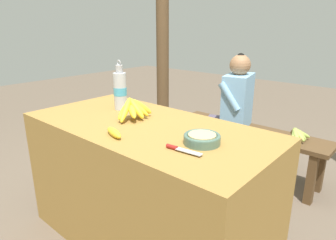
{
  "coord_description": "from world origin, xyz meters",
  "views": [
    {
      "loc": [
        1.16,
        -1.13,
        1.32
      ],
      "look_at": [
        0.13,
        0.05,
        0.82
      ],
      "focal_mm": 32.0,
      "sensor_mm": 36.0,
      "label": 1
    }
  ],
  "objects": [
    {
      "name": "banana_bunch_green",
      "position": [
        0.47,
        1.22,
        0.49
      ],
      "size": [
        0.15,
        0.24,
        0.11
      ],
      "color": "#4C381E",
      "rests_on": "wooden_bench"
    },
    {
      "name": "loose_banana_front",
      "position": [
        0.02,
        -0.24,
        0.8
      ],
      "size": [
        0.16,
        0.08,
        0.04
      ],
      "rotation": [
        0.0,
        0.0,
        -0.3
      ],
      "color": "yellow",
      "rests_on": "market_counter"
    },
    {
      "name": "support_post_near",
      "position": [
        -1.25,
        1.53,
        1.36
      ],
      "size": [
        0.15,
        0.15,
        2.72
      ],
      "color": "brown",
      "rests_on": "ground_plane"
    },
    {
      "name": "seated_vendor",
      "position": [
        -0.1,
        1.17,
        0.63
      ],
      "size": [
        0.45,
        0.42,
        1.09
      ],
      "rotation": [
        0.0,
        0.0,
        3.38
      ],
      "color": "#564C60",
      "rests_on": "ground_plane"
    },
    {
      "name": "market_counter",
      "position": [
        0.0,
        0.0,
        0.39
      ],
      "size": [
        1.49,
        0.72,
        0.78
      ],
      "color": "olive",
      "rests_on": "ground_plane"
    },
    {
      "name": "water_bottle",
      "position": [
        -0.35,
        0.12,
        0.91
      ],
      "size": [
        0.09,
        0.09,
        0.32
      ],
      "color": "silver",
      "rests_on": "market_counter"
    },
    {
      "name": "serving_bowl",
      "position": [
        0.41,
        -0.03,
        0.8
      ],
      "size": [
        0.18,
        0.18,
        0.05
      ],
      "color": "#4C6B5B",
      "rests_on": "market_counter"
    },
    {
      "name": "banana_bunch_ripe",
      "position": [
        -0.12,
        0.03,
        0.84
      ],
      "size": [
        0.16,
        0.29,
        0.14
      ],
      "color": "#4C381E",
      "rests_on": "market_counter"
    },
    {
      "name": "ground_plane",
      "position": [
        0.0,
        0.0,
        0.0
      ],
      "size": [
        12.0,
        12.0,
        0.0
      ],
      "primitive_type": "plane",
      "color": "brown"
    },
    {
      "name": "wooden_bench",
      "position": [
        0.06,
        1.21,
        0.36
      ],
      "size": [
        1.37,
        0.32,
        0.44
      ],
      "color": "brown",
      "rests_on": "ground_plane"
    },
    {
      "name": "knife",
      "position": [
        0.38,
        -0.17,
        0.79
      ],
      "size": [
        0.18,
        0.04,
        0.02
      ],
      "rotation": [
        0.0,
        0.0,
        0.1
      ],
      "color": "#BCBCC1",
      "rests_on": "market_counter"
    }
  ]
}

